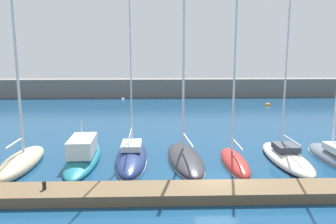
{
  "coord_description": "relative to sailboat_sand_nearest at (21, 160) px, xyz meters",
  "views": [
    {
      "loc": [
        -3.56,
        -18.63,
        7.69
      ],
      "look_at": [
        -2.69,
        6.93,
        3.17
      ],
      "focal_mm": 35.64,
      "sensor_mm": 36.0,
      "label": 1
    }
  ],
  "objects": [
    {
      "name": "mooring_buoy_orange",
      "position": [
        25.87,
        26.29,
        -0.5
      ],
      "size": [
        0.82,
        0.82,
        0.82
      ],
      "primitive_type": "sphere",
      "color": "orange",
      "rests_on": "ground_plane"
    },
    {
      "name": "breakwater_seawall",
      "position": [
        12.87,
        38.07,
        1.07
      ],
      "size": [
        108.0,
        3.97,
        3.15
      ],
      "primitive_type": "cube",
      "color": "slate",
      "rests_on": "ground_plane"
    },
    {
      "name": "sailboat_sand_nearest",
      "position": [
        0.0,
        0.0,
        0.0
      ],
      "size": [
        2.12,
        7.18,
        15.16
      ],
      "rotation": [
        0.0,
        0.0,
        1.58
      ],
      "color": "beige",
      "rests_on": "ground_plane"
    },
    {
      "name": "sailboat_red_fifth",
      "position": [
        14.69,
        -0.12,
        -0.22
      ],
      "size": [
        1.6,
        6.16,
        12.14
      ],
      "rotation": [
        0.0,
        0.0,
        1.57
      ],
      "color": "#B72D28",
      "rests_on": "ground_plane"
    },
    {
      "name": "sailboat_ivory_sixth",
      "position": [
        18.58,
        0.48,
        -0.15
      ],
      "size": [
        2.36,
        7.96,
        15.55
      ],
      "rotation": [
        0.0,
        0.0,
        1.58
      ],
      "color": "silver",
      "rests_on": "ground_plane"
    },
    {
      "name": "dock_pier",
      "position": [
        12.87,
        -5.29,
        -0.22
      ],
      "size": [
        33.5,
        2.18,
        0.57
      ],
      "primitive_type": "cube",
      "color": "brown",
      "rests_on": "ground_plane"
    },
    {
      "name": "mooring_buoy_white",
      "position": [
        3.58,
        33.79,
        -0.5
      ],
      "size": [
        0.56,
        0.56,
        0.56
      ],
      "primitive_type": "sphere",
      "color": "white",
      "rests_on": "ground_plane"
    },
    {
      "name": "dock_bollard",
      "position": [
        3.31,
        -5.29,
        0.28
      ],
      "size": [
        0.2,
        0.2,
        0.44
      ],
      "primitive_type": "cylinder",
      "color": "black",
      "rests_on": "dock_pier"
    },
    {
      "name": "sailboat_charcoal_fourth",
      "position": [
        11.32,
        0.73,
        -0.19
      ],
      "size": [
        2.96,
        8.28,
        13.03
      ],
      "rotation": [
        0.0,
        0.0,
        1.65
      ],
      "color": "#2D2D33",
      "rests_on": "ground_plane"
    },
    {
      "name": "motorboat_teal_second",
      "position": [
        4.0,
        1.03,
        -0.04
      ],
      "size": [
        2.54,
        8.75,
        3.34
      ],
      "rotation": [
        0.0,
        0.0,
        1.61
      ],
      "color": "#19707F",
      "rests_on": "ground_plane"
    },
    {
      "name": "sailboat_navy_third",
      "position": [
        7.45,
        1.1,
        -0.21
      ],
      "size": [
        2.39,
        8.42,
        16.54
      ],
      "rotation": [
        0.0,
        0.0,
        1.59
      ],
      "color": "navy",
      "rests_on": "ground_plane"
    },
    {
      "name": "ground_plane",
      "position": [
        12.87,
        -3.58,
        -0.5
      ],
      "size": [
        120.0,
        120.0,
        0.0
      ],
      "primitive_type": "plane",
      "color": "navy"
    }
  ]
}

